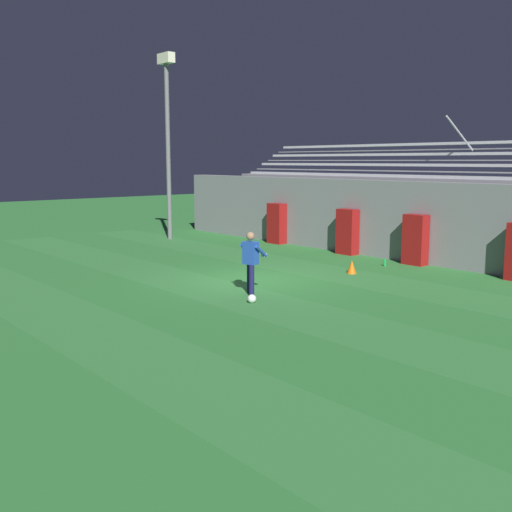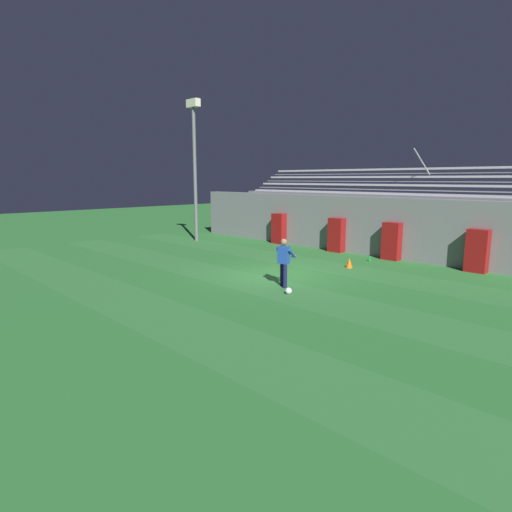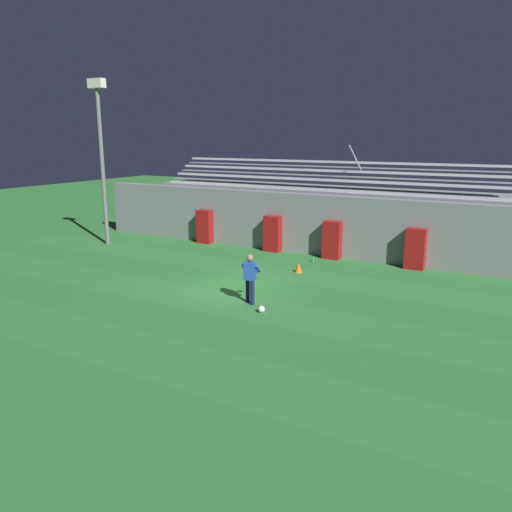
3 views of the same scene
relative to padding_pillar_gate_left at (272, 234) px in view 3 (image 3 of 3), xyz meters
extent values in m
plane|color=#2D7533|center=(1.51, -5.95, -0.86)|extent=(80.00, 80.00, 0.00)
cube|color=#337A38|center=(1.51, -11.95, -0.85)|extent=(28.00, 2.16, 0.01)
cube|color=#337A38|center=(1.51, -7.63, -0.85)|extent=(28.00, 2.16, 0.01)
cube|color=#337A38|center=(1.51, -3.32, -0.85)|extent=(28.00, 2.16, 0.01)
cube|color=gray|center=(1.51, 0.55, 0.54)|extent=(24.00, 0.60, 2.80)
cube|color=maroon|center=(0.00, 0.00, 0.00)|extent=(0.80, 0.44, 1.71)
cube|color=maroon|center=(3.03, 0.00, 0.00)|extent=(0.80, 0.44, 1.71)
cube|color=maroon|center=(-3.96, 0.00, 0.00)|extent=(0.80, 0.44, 1.71)
cube|color=maroon|center=(6.70, 0.00, 0.00)|extent=(0.80, 0.44, 1.71)
cube|color=gray|center=(1.51, 2.55, 0.59)|extent=(18.00, 3.20, 2.90)
cube|color=silver|center=(1.51, 1.30, 2.09)|extent=(17.10, 0.36, 0.10)
cube|color=gray|center=(1.51, 1.10, 1.86)|extent=(17.10, 0.60, 0.04)
cube|color=silver|center=(1.51, 2.00, 2.49)|extent=(17.10, 0.36, 0.10)
cube|color=gray|center=(1.51, 1.80, 2.26)|extent=(17.10, 0.60, 0.04)
cube|color=silver|center=(1.51, 2.70, 2.89)|extent=(17.10, 0.36, 0.10)
cube|color=gray|center=(1.51, 2.50, 2.66)|extent=(17.10, 0.60, 0.04)
cube|color=silver|center=(1.51, 3.40, 3.29)|extent=(17.10, 0.36, 0.10)
cube|color=gray|center=(1.51, 3.20, 3.06)|extent=(17.10, 0.60, 0.04)
cylinder|color=silver|center=(3.26, 2.10, 3.54)|extent=(0.06, 1.93, 1.25)
cylinder|color=slate|center=(-8.15, -2.71, 2.97)|extent=(0.20, 0.20, 7.66)
cube|color=#F2EDCC|center=(-8.15, -2.71, 7.02)|extent=(0.90, 0.36, 0.44)
cylinder|color=#19194C|center=(2.82, -7.16, -0.45)|extent=(0.17, 0.17, 0.82)
cylinder|color=#19194C|center=(3.08, -7.30, -0.45)|extent=(0.17, 0.17, 0.82)
cube|color=#234CB2|center=(2.95, -7.23, 0.26)|extent=(0.43, 0.32, 0.60)
sphere|color=#A37556|center=(2.95, -7.23, 0.70)|extent=(0.22, 0.22, 0.22)
cylinder|color=#234CB2|center=(2.69, -7.15, 0.31)|extent=(0.20, 0.49, 0.37)
cylinder|color=#234CB2|center=(3.15, -7.03, 0.31)|extent=(0.20, 0.49, 0.37)
cube|color=silver|center=(2.68, -6.94, 0.18)|extent=(0.13, 0.13, 0.08)
cube|color=silver|center=(3.07, -6.85, 0.18)|extent=(0.13, 0.13, 0.08)
sphere|color=white|center=(3.71, -7.81, -0.75)|extent=(0.22, 0.22, 0.22)
cone|color=orange|center=(2.72, -2.89, -0.65)|extent=(0.30, 0.30, 0.42)
cylinder|color=green|center=(2.56, -1.01, -0.74)|extent=(0.07, 0.07, 0.24)
camera|label=1|loc=(14.84, -17.14, 2.65)|focal=42.00mm
camera|label=2|loc=(12.51, -17.84, 2.81)|focal=30.00mm
camera|label=3|loc=(10.86, -20.82, 4.54)|focal=35.00mm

